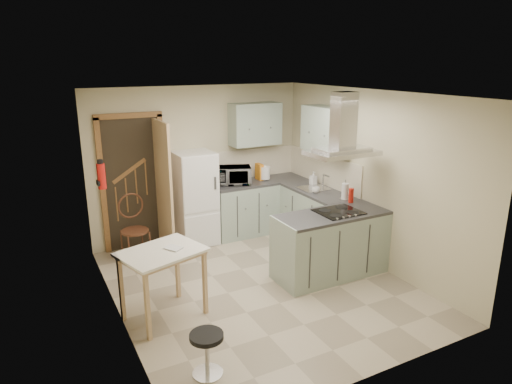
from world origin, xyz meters
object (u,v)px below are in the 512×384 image
drop_leaf_table (164,284)px  peninsula (331,244)px  fridge (195,198)px  stool (207,354)px  microwave (235,175)px  bentwood_chair (135,231)px  extractor_hood (342,153)px

drop_leaf_table → peninsula: bearing=-17.2°
fridge → stool: size_ratio=3.45×
peninsula → microwave: microwave is taller
peninsula → drop_leaf_table: bearing=179.7°
bentwood_chair → stool: bentwood_chair is taller
stool → peninsula: bearing=26.7°
peninsula → extractor_hood: size_ratio=1.72×
fridge → microwave: size_ratio=2.85×
bentwood_chair → microwave: size_ratio=1.71×
extractor_hood → stool: (-2.40, -1.16, -1.50)m
fridge → peninsula: fridge is taller
extractor_hood → bentwood_chair: (-2.37, 1.76, -1.27)m
fridge → extractor_hood: size_ratio=1.67×
extractor_hood → fridge: bearing=123.8°
fridge → peninsula: size_ratio=0.97×
fridge → peninsula: 2.35m
peninsula → drop_leaf_table: peninsula is taller
drop_leaf_table → bentwood_chair: bentwood_chair is taller
fridge → stool: fridge is taller
extractor_hood → bentwood_chair: extractor_hood is taller
stool → microwave: 3.71m
extractor_hood → bentwood_chair: size_ratio=1.00×
peninsula → extractor_hood: extractor_hood is taller
extractor_hood → microwave: extractor_hood is taller
extractor_hood → drop_leaf_table: extractor_hood is taller
peninsula → drop_leaf_table: (-2.36, 0.01, -0.03)m
extractor_hood → drop_leaf_table: bearing=179.7°
peninsula → bentwood_chair: (-2.27, 1.76, 0.00)m
peninsula → stool: (-2.30, -1.16, -0.23)m
extractor_hood → stool: bearing=-154.3°
fridge → microwave: fridge is taller
fridge → peninsula: bearing=-58.3°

